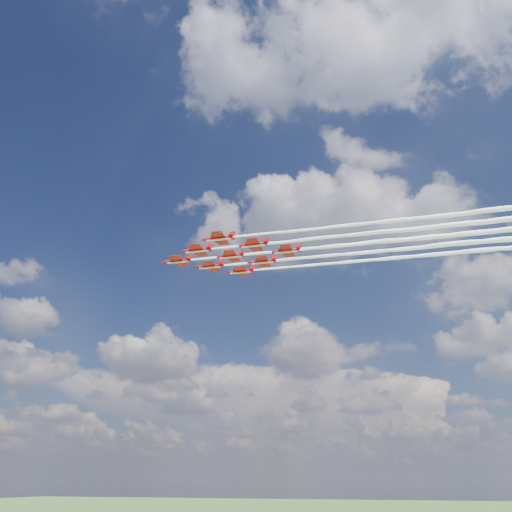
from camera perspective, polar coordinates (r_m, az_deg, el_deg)
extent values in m
cylinder|color=#B00911|center=(165.98, -8.94, -0.57)|extent=(8.07, 1.87, 1.10)
cone|color=#B00911|center=(167.80, -10.53, -0.72)|extent=(2.10, 1.29, 1.10)
cone|color=#B00911|center=(164.38, -7.41, -0.43)|extent=(1.59, 1.14, 1.00)
ellipsoid|color=black|center=(166.87, -9.57, -0.49)|extent=(2.16, 1.11, 0.72)
cube|color=#B00911|center=(165.78, -8.78, -0.57)|extent=(4.08, 9.47, 0.14)
cube|color=#B00911|center=(164.61, -7.64, -0.45)|extent=(1.74, 3.72, 0.12)
cube|color=#B00911|center=(164.91, -7.56, -0.16)|extent=(1.61, 0.29, 1.80)
cube|color=silver|center=(165.78, -8.95, -0.73)|extent=(7.55, 1.62, 0.12)
cylinder|color=#B00911|center=(157.35, -6.73, 0.67)|extent=(8.07, 1.87, 1.10)
cone|color=#B00911|center=(158.99, -8.43, 0.49)|extent=(2.10, 1.29, 1.10)
cone|color=#B00911|center=(155.94, -5.10, 0.83)|extent=(1.59, 1.14, 1.00)
ellipsoid|color=black|center=(158.18, -7.41, 0.74)|extent=(2.16, 1.11, 0.72)
cube|color=#B00911|center=(157.17, -6.56, 0.67)|extent=(4.08, 9.47, 0.14)
cube|color=#B00911|center=(156.14, -5.34, 0.80)|extent=(1.74, 3.72, 0.12)
cube|color=#B00911|center=(156.47, -5.26, 1.11)|extent=(1.61, 0.29, 1.80)
cube|color=silver|center=(157.14, -6.74, 0.50)|extent=(7.55, 1.62, 0.12)
cylinder|color=#B00911|center=(168.75, -5.27, -1.19)|extent=(8.07, 1.87, 1.10)
cone|color=#B00911|center=(170.28, -6.88, -1.33)|extent=(2.10, 1.29, 1.10)
cone|color=#B00911|center=(167.44, -3.74, -1.05)|extent=(1.59, 1.14, 1.00)
ellipsoid|color=black|center=(169.52, -5.91, -1.10)|extent=(2.16, 1.11, 0.72)
cube|color=#B00911|center=(168.59, -5.11, -1.19)|extent=(4.08, 9.47, 0.14)
cube|color=#B00911|center=(167.62, -3.97, -1.07)|extent=(1.74, 3.72, 0.12)
cube|color=#B00911|center=(167.93, -3.90, -0.78)|extent=(1.61, 0.29, 1.80)
cube|color=silver|center=(168.55, -5.28, -1.34)|extent=(7.55, 1.62, 0.12)
cylinder|color=#B00911|center=(149.07, -4.26, 2.04)|extent=(8.07, 1.87, 1.10)
cone|color=#B00911|center=(150.49, -6.09, 1.85)|extent=(2.10, 1.29, 1.10)
cone|color=#B00911|center=(147.87, -2.52, 2.22)|extent=(1.59, 1.14, 1.00)
ellipsoid|color=black|center=(149.82, -4.99, 2.12)|extent=(2.16, 1.11, 0.72)
cube|color=#B00911|center=(148.91, -4.08, 2.04)|extent=(4.08, 9.47, 0.14)
cube|color=#B00911|center=(148.04, -2.78, 2.20)|extent=(1.74, 3.72, 0.12)
cube|color=#B00911|center=(148.39, -2.70, 2.52)|extent=(1.61, 0.29, 1.80)
cube|color=silver|center=(148.84, -4.27, 1.87)|extent=(7.55, 1.62, 0.12)
cylinder|color=#B00911|center=(160.51, -2.91, 0.00)|extent=(8.07, 1.87, 1.10)
cone|color=#B00911|center=(161.84, -4.62, -0.16)|extent=(2.10, 1.29, 1.10)
cone|color=#B00911|center=(159.40, -1.28, 0.15)|extent=(1.59, 1.14, 1.00)
ellipsoid|color=black|center=(161.21, -3.59, 0.08)|extent=(2.16, 1.11, 0.72)
cube|color=#B00911|center=(160.36, -2.74, 0.00)|extent=(4.08, 9.47, 0.14)
cube|color=#B00911|center=(159.55, -1.53, 0.13)|extent=(1.74, 3.72, 0.12)
cube|color=#B00911|center=(159.88, -1.45, 0.43)|extent=(1.61, 0.29, 1.80)
cube|color=silver|center=(160.30, -2.91, -0.16)|extent=(7.55, 1.62, 0.12)
cylinder|color=#B00911|center=(172.21, -1.74, -1.77)|extent=(8.07, 1.87, 1.10)
cone|color=#B00911|center=(173.45, -3.34, -1.91)|extent=(2.10, 1.29, 1.10)
cone|color=#B00911|center=(171.17, -0.21, -1.64)|extent=(1.59, 1.14, 1.00)
ellipsoid|color=black|center=(172.86, -2.38, -1.69)|extent=(2.16, 1.11, 0.72)
cube|color=#B00911|center=(172.07, -1.58, -1.77)|extent=(4.08, 9.47, 0.14)
cube|color=#B00911|center=(171.32, -0.44, -1.66)|extent=(1.74, 3.72, 0.12)
cube|color=#B00911|center=(171.62, -0.38, -1.38)|extent=(1.61, 0.29, 1.80)
cube|color=silver|center=(172.02, -1.74, -1.92)|extent=(7.55, 1.62, 0.12)
cylinder|color=#B00911|center=(152.65, -0.30, 1.31)|extent=(8.07, 1.87, 1.10)
cone|color=#B00911|center=(153.75, -2.11, 1.13)|extent=(2.10, 1.29, 1.10)
cone|color=#B00911|center=(151.76, 1.43, 1.48)|extent=(1.59, 1.14, 1.00)
ellipsoid|color=black|center=(153.26, -1.02, 1.39)|extent=(2.16, 1.11, 0.72)
cube|color=#B00911|center=(152.52, -0.11, 1.31)|extent=(4.08, 9.47, 0.14)
cube|color=#B00911|center=(151.88, 1.17, 1.45)|extent=(1.74, 3.72, 0.12)
cube|color=#B00911|center=(152.24, 1.24, 1.76)|extent=(1.61, 0.29, 1.80)
cube|color=silver|center=(152.43, -0.30, 1.14)|extent=(7.55, 1.62, 0.12)
cylinder|color=#B00911|center=(164.37, 0.75, -0.64)|extent=(8.07, 1.87, 1.10)
cone|color=#B00911|center=(165.40, -0.95, -0.79)|extent=(2.10, 1.29, 1.10)
cone|color=#B00911|center=(163.55, 2.36, -0.49)|extent=(1.59, 1.14, 1.00)
ellipsoid|color=black|center=(164.95, 0.07, -0.56)|extent=(2.16, 1.11, 0.72)
cube|color=#B00911|center=(164.26, 0.92, -0.64)|extent=(4.08, 9.47, 0.14)
cube|color=#B00911|center=(163.66, 2.11, -0.52)|extent=(1.74, 3.72, 0.12)
cube|color=#B00911|center=(163.99, 2.18, -0.22)|extent=(1.61, 0.29, 1.80)
cube|color=silver|center=(164.17, 0.75, -0.80)|extent=(7.55, 1.62, 0.12)
cylinder|color=#B00911|center=(156.95, 3.47, 0.60)|extent=(8.07, 1.87, 1.10)
cone|color=#B00911|center=(157.73, 1.68, 0.43)|extent=(2.10, 1.29, 1.10)
cone|color=#B00911|center=(156.35, 5.17, 0.76)|extent=(1.59, 1.14, 1.00)
ellipsoid|color=black|center=(157.43, 2.75, 0.68)|extent=(2.16, 1.11, 0.72)
cube|color=#B00911|center=(156.86, 3.65, 0.60)|extent=(4.08, 9.47, 0.14)
cube|color=#B00911|center=(156.43, 4.91, 0.74)|extent=(1.74, 3.72, 0.12)
cube|color=#B00911|center=(156.79, 4.97, 1.04)|extent=(1.61, 0.29, 1.80)
cube|color=silver|center=(156.74, 3.47, 0.44)|extent=(7.55, 1.62, 0.12)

